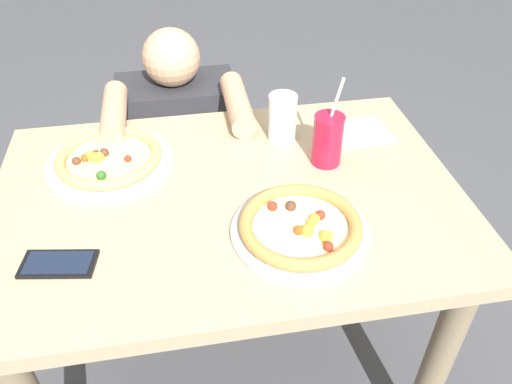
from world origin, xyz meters
TOP-DOWN VIEW (x-y plane):
  - ground_plane at (0.00, 0.00)m, footprint 8.00×8.00m
  - dining_table at (0.00, 0.00)m, footprint 1.12×0.77m
  - pizza_near at (0.14, -0.17)m, footprint 0.30×0.30m
  - pizza_far at (-0.29, 0.17)m, footprint 0.32×0.32m
  - drink_cup_colored at (0.27, 0.08)m, footprint 0.08×0.08m
  - water_cup_clear at (0.18, 0.21)m, footprint 0.08×0.08m
  - paper_napkin at (0.40, 0.20)m, footprint 0.17×0.16m
  - cell_phone at (-0.37, -0.17)m, footprint 0.16×0.10m
  - diner_seated at (-0.10, 0.59)m, footprint 0.42×0.53m

SIDE VIEW (x-z plane):
  - ground_plane at x=0.00m, z-range 0.00..0.00m
  - diner_seated at x=-0.10m, z-range -0.05..0.88m
  - dining_table at x=0.00m, z-range 0.25..1.00m
  - paper_napkin at x=0.40m, z-range 0.75..0.75m
  - cell_phone at x=-0.37m, z-range 0.75..0.76m
  - pizza_far at x=-0.29m, z-range 0.75..0.79m
  - pizza_near at x=0.14m, z-range 0.75..0.79m
  - water_cup_clear at x=0.18m, z-range 0.75..0.88m
  - drink_cup_colored at x=0.27m, z-range 0.70..0.94m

